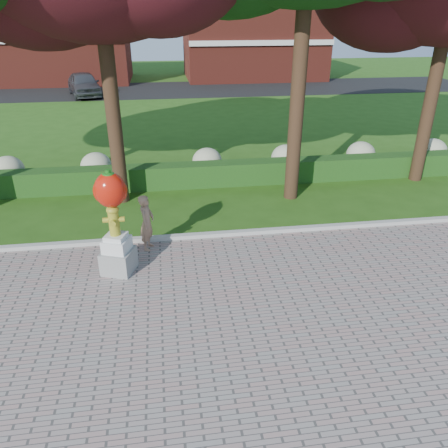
% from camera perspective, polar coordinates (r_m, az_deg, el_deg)
% --- Properties ---
extents(ground, '(100.00, 100.00, 0.00)m').
position_cam_1_polar(ground, '(9.33, -2.93, -10.62)').
color(ground, '#285114').
rests_on(ground, ground).
extents(curb, '(40.00, 0.18, 0.15)m').
position_cam_1_polar(curb, '(11.83, -4.36, -1.67)').
color(curb, '#ADADA5').
rests_on(curb, ground).
extents(lawn_hedge, '(24.00, 0.70, 0.80)m').
position_cam_1_polar(lawn_hedge, '(15.36, -5.53, 6.32)').
color(lawn_hedge, '#123F15').
rests_on(lawn_hedge, ground).
extents(hydrangea_row, '(20.10, 1.10, 0.99)m').
position_cam_1_polar(hydrangea_row, '(16.29, -3.73, 8.11)').
color(hydrangea_row, '#AEB78B').
rests_on(hydrangea_row, ground).
extents(street, '(50.00, 8.00, 0.02)m').
position_cam_1_polar(street, '(35.89, -7.50, 17.01)').
color(street, black).
rests_on(street, ground).
extents(building_left, '(14.00, 8.00, 7.00)m').
position_cam_1_polar(building_left, '(42.55, -22.64, 21.53)').
color(building_left, maroon).
rests_on(building_left, ground).
extents(building_right, '(12.00, 8.00, 6.40)m').
position_cam_1_polar(building_right, '(42.40, 3.78, 22.87)').
color(building_right, maroon).
rests_on(building_right, ground).
extents(hydrant_sculpture, '(0.87, 0.87, 2.51)m').
position_cam_1_polar(hydrant_sculpture, '(10.05, -14.20, 0.51)').
color(hydrant_sculpture, gray).
rests_on(hydrant_sculpture, walkway).
extents(woman, '(0.50, 0.62, 1.47)m').
position_cam_1_polar(woman, '(11.15, -10.04, 0.20)').
color(woman, '#A57A5E').
rests_on(woman, walkway).
extents(parked_car, '(3.20, 5.17, 1.64)m').
position_cam_1_polar(parked_car, '(34.25, -17.82, 17.02)').
color(parked_car, '#3F4146').
rests_on(parked_car, street).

